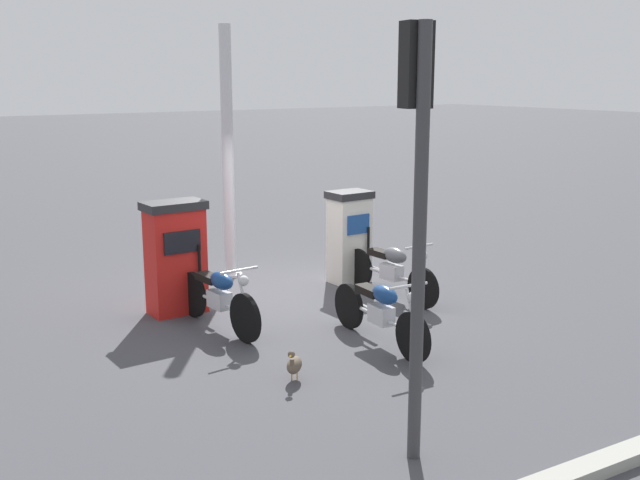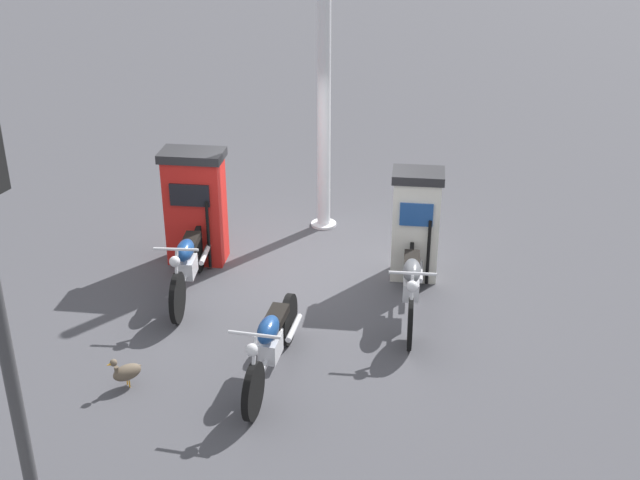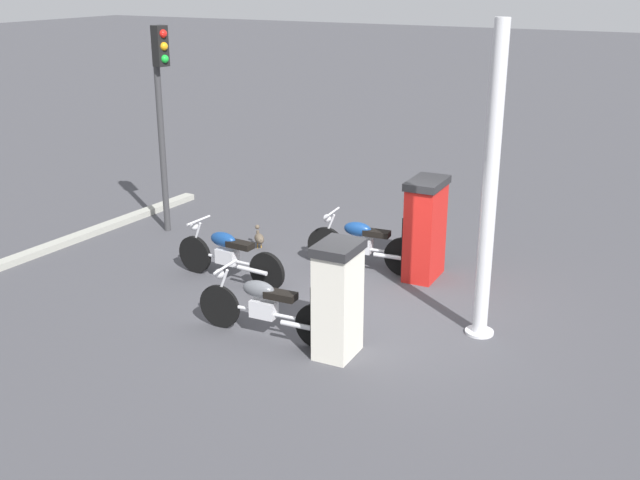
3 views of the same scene
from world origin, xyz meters
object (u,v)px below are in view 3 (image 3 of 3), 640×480
at_px(motorcycle_far_pump, 264,305).
at_px(canopy_support_pole, 490,192).
at_px(fuel_pump_near, 425,228).
at_px(motorcycle_extra, 228,254).
at_px(roadside_traffic_light, 161,95).
at_px(fuel_pump_far, 338,299).
at_px(motorcycle_near_pump, 362,243).
at_px(wandering_duck, 259,238).

bearing_deg(motorcycle_far_pump, canopy_support_pole, -149.52).
distance_m(fuel_pump_near, motorcycle_extra, 3.23).
bearing_deg(motorcycle_extra, roadside_traffic_light, -32.16).
height_order(fuel_pump_far, motorcycle_near_pump, fuel_pump_far).
bearing_deg(fuel_pump_far, roadside_traffic_light, -29.90).
distance_m(fuel_pump_far, motorcycle_extra, 3.11).
xyz_separation_m(fuel_pump_near, motorcycle_far_pump, (1.11, 3.13, -0.37)).
bearing_deg(wandering_duck, canopy_support_pole, 162.02).
height_order(motorcycle_near_pump, motorcycle_extra, motorcycle_near_pump).
distance_m(motorcycle_near_pump, motorcycle_extra, 2.26).
xyz_separation_m(motorcycle_extra, wandering_duck, (0.41, -1.56, -0.26)).
bearing_deg(wandering_duck, motorcycle_extra, 104.79).
height_order(fuel_pump_far, canopy_support_pole, canopy_support_pole).
bearing_deg(fuel_pump_far, motorcycle_extra, -27.76).
distance_m(fuel_pump_far, motorcycle_near_pump, 3.12).
bearing_deg(canopy_support_pole, fuel_pump_far, 45.58).
bearing_deg(motorcycle_far_pump, motorcycle_near_pump, -91.62).
xyz_separation_m(fuel_pump_far, canopy_support_pole, (-1.47, -1.50, 1.27)).
bearing_deg(wandering_duck, roadside_traffic_light, 0.14).
bearing_deg(fuel_pump_near, fuel_pump_far, 89.99).
bearing_deg(roadside_traffic_light, motorcycle_far_pump, 143.63).
bearing_deg(wandering_duck, fuel_pump_far, 136.37).
bearing_deg(canopy_support_pole, fuel_pump_near, -47.57).
bearing_deg(fuel_pump_near, motorcycle_extra, 31.43).
height_order(fuel_pump_near, fuel_pump_far, fuel_pump_near).
bearing_deg(canopy_support_pole, motorcycle_far_pump, 30.48).
bearing_deg(roadside_traffic_light, motorcycle_extra, 147.84).
xyz_separation_m(motorcycle_extra, roadside_traffic_light, (2.47, -1.55, 2.19)).
height_order(fuel_pump_near, motorcycle_far_pump, fuel_pump_near).
bearing_deg(canopy_support_pole, motorcycle_near_pump, -29.68).
relative_size(fuel_pump_near, fuel_pump_far, 1.07).
relative_size(fuel_pump_far, motorcycle_far_pump, 0.72).
xyz_separation_m(motorcycle_near_pump, motorcycle_far_pump, (0.08, 2.94, 0.01)).
relative_size(motorcycle_near_pump, wandering_duck, 5.04).
xyz_separation_m(motorcycle_far_pump, wandering_duck, (2.03, -3.02, -0.28)).
height_order(wandering_duck, roadside_traffic_light, roadside_traffic_light).
distance_m(motorcycle_near_pump, roadside_traffic_light, 4.70).
xyz_separation_m(fuel_pump_far, wandering_duck, (3.14, -3.00, -0.60)).
relative_size(fuel_pump_near, wandering_duck, 4.09).
distance_m(motorcycle_extra, canopy_support_pole, 4.50).
distance_m(motorcycle_near_pump, canopy_support_pole, 3.28).
relative_size(motorcycle_near_pump, canopy_support_pole, 0.48).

